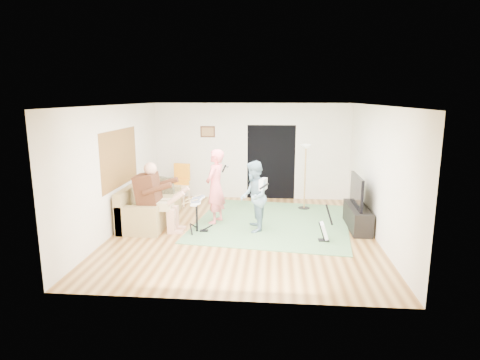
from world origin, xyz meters
name	(u,v)px	position (x,y,z in m)	size (l,w,h in m)	color
floor	(243,232)	(0.00, 0.00, 0.00)	(6.00, 6.00, 0.00)	brown
walls	(243,171)	(0.00, 0.00, 1.35)	(5.50, 6.00, 2.70)	silver
ceiling	(244,105)	(0.00, 0.00, 2.70)	(6.00, 6.00, 0.00)	white
window_blinds	(120,158)	(-2.74, 0.20, 1.55)	(2.05, 2.05, 0.00)	brown
doorway	(271,162)	(0.55, 2.99, 1.05)	(2.10, 2.10, 0.00)	black
picture_frame	(208,132)	(-1.25, 2.99, 1.90)	(0.42, 0.03, 0.32)	#3F2314
area_rug	(272,222)	(0.61, 0.72, 0.01)	(3.42, 3.55, 0.02)	#4C7647
sofa	(147,209)	(-2.30, 0.57, 0.30)	(0.91, 2.22, 0.90)	olive
drummer	(158,205)	(-1.85, -0.08, 0.59)	(0.98, 0.55, 1.51)	#482514
drum_kit	(197,217)	(-1.00, -0.08, 0.33)	(0.41, 0.73, 0.76)	black
singer	(215,187)	(-0.69, 0.59, 0.86)	(0.63, 0.41, 1.72)	#F56A6F
microphone	(224,169)	(-0.49, 0.59, 1.28)	(0.06, 0.06, 0.24)	black
guitarist	(254,197)	(0.21, 0.10, 0.77)	(0.75, 0.58, 1.54)	#6C8E9F
guitar_held	(263,184)	(0.41, 0.10, 1.04)	(0.12, 0.60, 0.26)	silver
guitar_spare	(324,231)	(1.68, -0.42, 0.22)	(0.28, 0.25, 0.78)	black
torchiere_lamp	(305,165)	(1.44, 1.97, 1.15)	(0.30, 0.30, 1.68)	black
dining_chair	(180,190)	(-1.90, 2.14, 0.39)	(0.54, 0.56, 1.09)	beige
tv_cabinet	(357,217)	(2.50, 0.47, 0.25)	(0.40, 1.40, 0.50)	black
television	(357,191)	(2.45, 0.47, 0.85)	(0.06, 1.15, 0.69)	black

